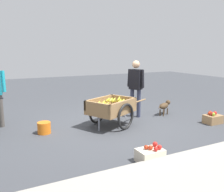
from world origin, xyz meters
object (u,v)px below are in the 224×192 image
at_px(fruit_cart, 111,109).
at_px(apple_crate, 150,155).
at_px(vendor_person, 136,84).
at_px(plastic_bucket, 44,128).
at_px(dog, 165,106).
at_px(mixed_fruit_crate, 213,118).

distance_m(fruit_cart, apple_crate, 2.13).
xyz_separation_m(vendor_person, plastic_bucket, (2.64, 0.31, -0.82)).
relative_size(dog, apple_crate, 1.41).
bearing_deg(dog, apple_crate, 46.96).
bearing_deg(plastic_bucket, mixed_fruit_crate, 163.74).
bearing_deg(vendor_person, plastic_bucket, 6.62).
bearing_deg(fruit_cart, vendor_person, -153.82).
bearing_deg(plastic_bucket, vendor_person, -173.38).
height_order(fruit_cart, apple_crate, fruit_cart).
bearing_deg(dog, fruit_cart, 8.35).
xyz_separation_m(dog, apple_crate, (2.20, 2.36, -0.15)).
relative_size(vendor_person, apple_crate, 3.62).
distance_m(fruit_cart, mixed_fruit_crate, 2.66).
bearing_deg(apple_crate, mixed_fruit_crate, -158.38).
bearing_deg(vendor_person, apple_crate, 62.76).
height_order(fruit_cart, vendor_person, vendor_person).
relative_size(fruit_cart, mixed_fruit_crate, 4.13).
bearing_deg(mixed_fruit_crate, dog, -66.30).
bearing_deg(mixed_fruit_crate, plastic_bucket, -16.26).
xyz_separation_m(fruit_cart, apple_crate, (0.31, 2.08, -0.32)).
xyz_separation_m(fruit_cart, plastic_bucket, (1.61, -0.20, -0.31)).
relative_size(vendor_person, plastic_bucket, 5.34).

